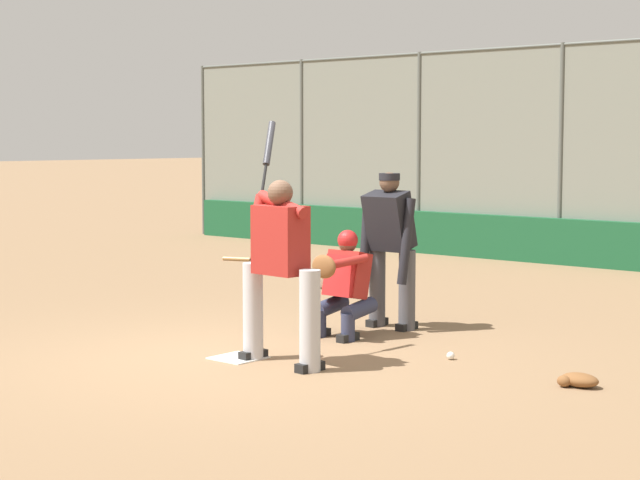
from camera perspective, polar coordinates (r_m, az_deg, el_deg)
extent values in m
plane|color=#846647|center=(10.06, -4.39, -6.32)|extent=(160.00, 160.00, 0.00)
cube|color=white|center=(10.06, -4.39, -6.28)|extent=(0.43, 0.43, 0.01)
cylinder|color=#515651|center=(17.90, 12.72, 4.49)|extent=(0.08, 0.08, 3.60)
cylinder|color=#515651|center=(19.39, 5.30, 4.66)|extent=(0.08, 0.08, 3.60)
cylinder|color=#515651|center=(21.15, -0.97, 4.74)|extent=(0.08, 0.08, 3.60)
cylinder|color=#515651|center=(23.12, -6.23, 4.77)|extent=(0.08, 0.08, 3.60)
cube|color=#19512D|center=(17.27, 16.61, -0.36)|extent=(19.38, 0.18, 0.75)
cylinder|color=#B7B7BC|center=(9.41, -0.54, -4.33)|extent=(0.19, 0.19, 0.90)
cube|color=black|center=(9.48, -0.54, -6.78)|extent=(0.13, 0.29, 0.08)
cylinder|color=#B7B7BC|center=(9.95, -3.59, -3.81)|extent=(0.19, 0.19, 0.90)
cube|color=black|center=(10.02, -3.58, -6.13)|extent=(0.13, 0.29, 0.08)
cube|color=maroon|center=(9.58, -2.13, 0.00)|extent=(0.51, 0.32, 0.62)
sphere|color=brown|center=(9.55, -2.14, 2.54)|extent=(0.23, 0.23, 0.23)
cylinder|color=maroon|center=(9.58, -2.04, 1.92)|extent=(0.63, 0.20, 0.23)
cylinder|color=maroon|center=(9.80, -3.23, 1.99)|extent=(0.12, 0.16, 0.17)
sphere|color=black|center=(9.81, -3.14, 2.38)|extent=(0.04, 0.04, 0.04)
cylinder|color=black|center=(9.89, -3.01, 3.22)|extent=(0.12, 0.19, 0.30)
cylinder|color=#28282D|center=(10.09, -2.72, 5.17)|extent=(0.21, 0.30, 0.43)
cylinder|color=#2D334C|center=(10.84, 1.50, -4.69)|extent=(0.14, 0.14, 0.29)
cylinder|color=#2D334C|center=(10.96, 2.12, -3.72)|extent=(0.17, 0.43, 0.22)
cube|color=black|center=(10.86, 1.50, -5.22)|extent=(0.10, 0.26, 0.08)
cylinder|color=#2D334C|center=(11.08, -0.03, -4.46)|extent=(0.14, 0.14, 0.29)
cylinder|color=#2D334C|center=(11.20, 0.59, -3.52)|extent=(0.17, 0.43, 0.22)
cube|color=black|center=(11.10, -0.03, -4.98)|extent=(0.10, 0.26, 0.08)
cube|color=maroon|center=(11.06, 1.48, -1.85)|extent=(0.41, 0.33, 0.51)
cube|color=#B21E1E|center=(10.95, 1.02, -1.92)|extent=(0.37, 0.13, 0.43)
sphere|color=brown|center=(11.02, 1.49, -0.18)|extent=(0.19, 0.19, 0.19)
sphere|color=#B21E1E|center=(11.02, 1.49, -0.01)|extent=(0.21, 0.21, 0.21)
cylinder|color=maroon|center=(10.77, 1.37, -1.19)|extent=(0.27, 0.49, 0.15)
ellipsoid|color=brown|center=(10.66, 0.21, -1.43)|extent=(0.30, 0.10, 0.24)
cylinder|color=brown|center=(11.21, 0.50, -1.62)|extent=(0.09, 0.29, 0.41)
cylinder|color=#4C4C51|center=(11.48, 4.66, -2.68)|extent=(0.18, 0.18, 0.86)
cube|color=black|center=(11.54, 4.65, -4.61)|extent=(0.12, 0.28, 0.08)
cylinder|color=#4C4C51|center=(11.70, 3.07, -2.51)|extent=(0.18, 0.18, 0.86)
cube|color=black|center=(11.76, 3.06, -4.40)|extent=(0.12, 0.28, 0.08)
cube|color=black|center=(11.46, 3.71, 1.02)|extent=(0.48, 0.42, 0.66)
sphere|color=brown|center=(11.44, 3.72, 3.09)|extent=(0.22, 0.22, 0.22)
cylinder|color=black|center=(11.44, 3.72, 3.39)|extent=(0.23, 0.23, 0.08)
cylinder|color=black|center=(11.27, 4.63, -0.08)|extent=(0.14, 0.24, 0.92)
cylinder|color=black|center=(11.59, 2.44, 0.09)|extent=(0.15, 0.25, 0.92)
sphere|color=black|center=(17.79, -2.69, -1.09)|extent=(0.04, 0.04, 0.04)
cylinder|color=black|center=(17.86, -3.22, -1.07)|extent=(0.34, 0.15, 0.03)
cylinder|color=tan|center=(18.03, -4.47, -1.01)|extent=(0.49, 0.24, 0.07)
sphere|color=black|center=(18.75, 2.97, -0.76)|extent=(0.04, 0.04, 0.04)
cylinder|color=black|center=(18.80, 2.46, -0.74)|extent=(0.34, 0.14, 0.03)
cylinder|color=tan|center=(18.94, 1.25, -0.69)|extent=(0.48, 0.23, 0.07)
ellipsoid|color=brown|center=(9.15, 13.68, -7.27)|extent=(0.33, 0.21, 0.12)
ellipsoid|color=brown|center=(9.11, 12.88, -7.35)|extent=(0.12, 0.09, 0.09)
sphere|color=white|center=(10.05, 6.98, -6.14)|extent=(0.07, 0.07, 0.07)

